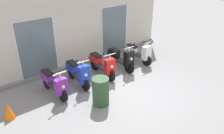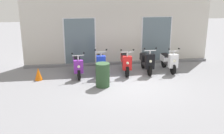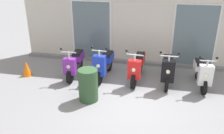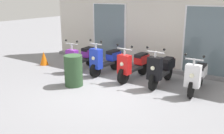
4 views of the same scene
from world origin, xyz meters
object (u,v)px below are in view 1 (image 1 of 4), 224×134
at_px(scooter_black, 121,58).
at_px(traffic_cone, 8,111).
at_px(trash_bin, 101,91).
at_px(scooter_purple, 54,83).
at_px(scooter_red, 102,64).
at_px(scooter_white, 138,52).
at_px(scooter_blue, 78,73).

distance_m(scooter_black, traffic_cone, 4.67).
bearing_deg(trash_bin, scooter_purple, 122.65).
relative_size(scooter_purple, scooter_black, 0.97).
bearing_deg(scooter_purple, traffic_cone, -168.80).
distance_m(scooter_purple, scooter_black, 3.04).
relative_size(scooter_black, traffic_cone, 3.05).
height_order(scooter_red, scooter_black, scooter_black).
relative_size(scooter_red, scooter_black, 1.04).
height_order(scooter_purple, scooter_white, scooter_white).
bearing_deg(scooter_red, scooter_white, -0.28).
height_order(scooter_black, trash_bin, scooter_black).
height_order(scooter_white, traffic_cone, scooter_white).
relative_size(scooter_blue, traffic_cone, 2.98).
bearing_deg(scooter_white, scooter_black, -178.45).
distance_m(scooter_black, scooter_white, 1.03).
bearing_deg(traffic_cone, trash_bin, -23.57).
xyz_separation_m(scooter_red, scooter_white, (1.98, -0.01, -0.00)).
distance_m(scooter_blue, scooter_white, 3.08).
bearing_deg(scooter_white, scooter_purple, -179.01).
height_order(trash_bin, traffic_cone, trash_bin).
height_order(scooter_purple, scooter_black, scooter_black).
bearing_deg(trash_bin, scooter_blue, 86.73).
relative_size(scooter_purple, scooter_red, 0.94).
distance_m(scooter_purple, traffic_cone, 1.65).
xyz_separation_m(scooter_black, traffic_cone, (-4.65, -0.36, -0.24)).
height_order(scooter_blue, trash_bin, scooter_blue).
height_order(scooter_red, traffic_cone, scooter_red).
relative_size(trash_bin, traffic_cone, 1.77).
height_order(scooter_blue, scooter_white, scooter_blue).
relative_size(scooter_purple, scooter_white, 1.00).
relative_size(scooter_red, traffic_cone, 3.16).
bearing_deg(scooter_white, trash_bin, -154.82).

